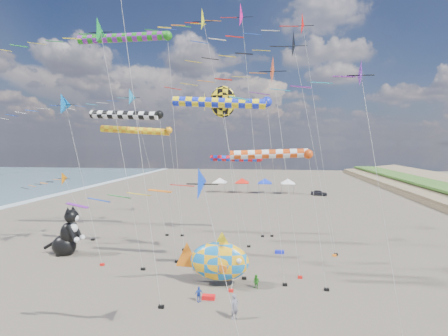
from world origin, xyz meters
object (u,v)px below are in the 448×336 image
child_green (256,282)px  cat_inflatable (66,231)px  fish_inflatable (219,261)px  person_adult (235,307)px  child_blue (199,294)px  parked_car (319,193)px

child_green → cat_inflatable: bearing=-170.3°
child_green → fish_inflatable: bearing=-157.3°
person_adult → child_blue: 3.41m
cat_inflatable → person_adult: (17.62, -10.39, -1.62)m
cat_inflatable → fish_inflatable: bearing=-15.3°
fish_inflatable → child_green: (2.89, -0.18, -1.40)m
fish_inflatable → parked_car: bearing=73.9°
child_blue → parked_car: size_ratio=0.31×
person_adult → child_blue: bearing=99.8°
fish_inflatable → person_adult: 5.36m
cat_inflatable → child_green: cat_inflatable is taller
parked_car → person_adult: bearing=-178.0°
cat_inflatable → parked_car: bearing=59.0°
child_blue → child_green: bearing=-4.8°
fish_inflatable → person_adult: bearing=-70.7°
fish_inflatable → child_green: size_ratio=5.68×
fish_inflatable → child_blue: size_ratio=5.72×
person_adult → child_blue: (-2.71, 2.07, -0.26)m
person_adult → parked_car: (12.34, 53.79, -0.22)m
person_adult → child_green: (1.16, 4.76, -0.26)m
child_blue → cat_inflatable: bearing=111.1°
cat_inflatable → fish_inflatable: (15.89, -5.44, -0.49)m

